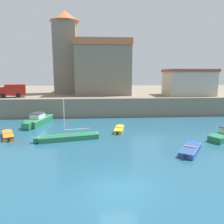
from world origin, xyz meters
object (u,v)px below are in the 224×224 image
at_px(sailboat_green_3, 68,137).
at_px(lighthouse, 62,57).
at_px(dinghy_orange_5, 8,135).
at_px(harbor_shed_near_wharf, 188,82).
at_px(truck_on_quay, 12,90).
at_px(church, 97,66).
at_px(motorboat_green_4, 38,120).
at_px(dinghy_yellow_0, 119,129).
at_px(dinghy_blue_2, 190,149).

bearing_deg(sailboat_green_3, lighthouse, 99.37).
xyz_separation_m(dinghy_orange_5, harbor_shed_near_wharf, (27.45, 15.44, 5.31)).
bearing_deg(truck_on_quay, dinghy_orange_5, -72.98).
bearing_deg(sailboat_green_3, dinghy_orange_5, 167.03).
height_order(church, lighthouse, church).
bearing_deg(church, truck_on_quay, -146.66).
xyz_separation_m(motorboat_green_4, dinghy_orange_5, (-1.80, -6.20, -0.37)).
distance_m(motorboat_green_4, truck_on_quay, 10.24).
distance_m(dinghy_yellow_0, dinghy_orange_5, 13.08).
height_order(dinghy_blue_2, motorboat_green_4, motorboat_green_4).
bearing_deg(church, motorboat_green_4, -116.68).
relative_size(church, lighthouse, 1.23).
bearing_deg(harbor_shed_near_wharf, dinghy_orange_5, -150.65).
bearing_deg(motorboat_green_4, harbor_shed_near_wharf, 19.81).
height_order(sailboat_green_3, church, church).
distance_m(dinghy_yellow_0, sailboat_green_3, 6.89).
relative_size(dinghy_yellow_0, dinghy_blue_2, 0.99).
xyz_separation_m(dinghy_orange_5, truck_on_quay, (-4.17, 13.63, 4.09)).
bearing_deg(sailboat_green_3, truck_on_quay, 126.24).
relative_size(lighthouse, truck_on_quay, 3.14).
height_order(lighthouse, harbor_shed_near_wharf, lighthouse).
bearing_deg(motorboat_green_4, truck_on_quay, 128.77).
distance_m(dinghy_orange_5, harbor_shed_near_wharf, 31.93).
height_order(sailboat_green_3, lighthouse, lighthouse).
xyz_separation_m(sailboat_green_3, dinghy_orange_5, (-7.00, 1.61, -0.08)).
height_order(dinghy_blue_2, lighthouse, lighthouse).
relative_size(sailboat_green_3, dinghy_orange_5, 1.69).
relative_size(dinghy_blue_2, truck_on_quay, 0.86).
distance_m(dinghy_orange_5, church, 26.77).
bearing_deg(motorboat_green_4, dinghy_blue_2, -36.31).
height_order(dinghy_yellow_0, sailboat_green_3, sailboat_green_3).
bearing_deg(motorboat_green_4, lighthouse, 83.15).
bearing_deg(lighthouse, dinghy_blue_2, -59.75).
bearing_deg(sailboat_green_3, harbor_shed_near_wharf, 39.82).
xyz_separation_m(dinghy_yellow_0, dinghy_blue_2, (5.75, -8.09, 0.07)).
xyz_separation_m(sailboat_green_3, motorboat_green_4, (-5.20, 7.81, 0.28)).
height_order(dinghy_yellow_0, lighthouse, lighthouse).
bearing_deg(lighthouse, motorboat_green_4, -96.85).
relative_size(motorboat_green_4, dinghy_orange_5, 1.59).
xyz_separation_m(church, harbor_shed_near_wharf, (17.12, -7.74, -3.24)).
distance_m(church, truck_on_quay, 17.92).
relative_size(dinghy_blue_2, sailboat_green_3, 0.58).
distance_m(sailboat_green_3, truck_on_quay, 19.32).
relative_size(dinghy_orange_5, truck_on_quay, 0.87).
relative_size(dinghy_yellow_0, dinghy_orange_5, 0.97).
bearing_deg(dinghy_yellow_0, dinghy_blue_2, -54.63).
bearing_deg(truck_on_quay, sailboat_green_3, -53.76).
height_order(dinghy_blue_2, dinghy_orange_5, dinghy_blue_2).
bearing_deg(dinghy_orange_5, sailboat_green_3, -12.97).
relative_size(dinghy_yellow_0, truck_on_quay, 0.85).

